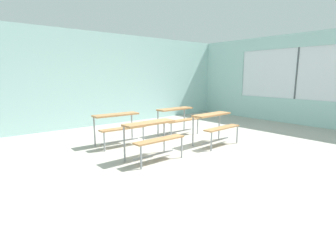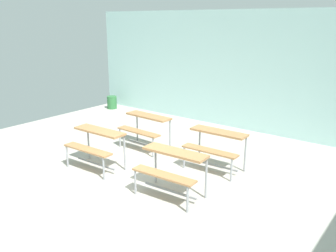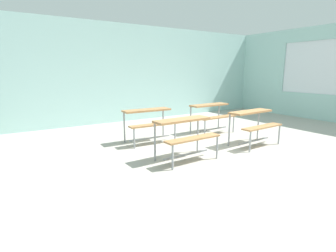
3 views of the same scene
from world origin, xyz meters
TOP-DOWN VIEW (x-y plane):
  - ground at (0.00, 0.00)m, footprint 10.00×9.00m
  - wall_back at (0.00, 4.50)m, footprint 10.00×0.12m
  - wall_right at (5.00, -0.13)m, footprint 0.12×9.00m
  - desk_bench_r0c0 at (-1.06, 0.39)m, footprint 1.12×0.62m
  - desk_bench_r0c1 at (0.76, 0.37)m, footprint 1.13×0.64m
  - desk_bench_r1c0 at (-1.05, 1.79)m, footprint 1.12×0.63m
  - desk_bench_r1c1 at (0.77, 1.73)m, footprint 1.11×0.61m

SIDE VIEW (x-z plane):
  - ground at x=0.00m, z-range -0.05..0.00m
  - desk_bench_r0c0 at x=-1.06m, z-range 0.19..0.93m
  - desk_bench_r0c1 at x=0.76m, z-range 0.19..0.93m
  - desk_bench_r1c0 at x=-1.05m, z-range 0.19..0.93m
  - desk_bench_r1c1 at x=0.77m, z-range 0.19..0.93m
  - wall_right at x=5.00m, z-range -0.05..2.95m
  - wall_back at x=0.00m, z-range 0.00..3.00m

